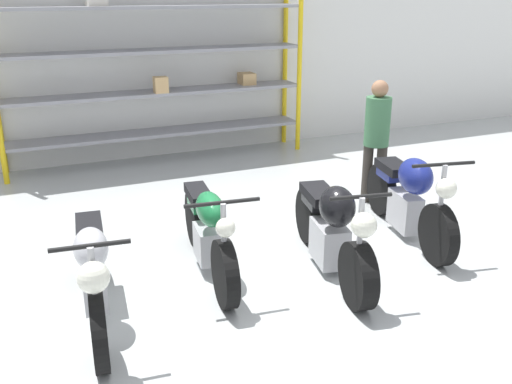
% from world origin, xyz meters
% --- Properties ---
extents(ground_plane, '(30.00, 30.00, 0.00)m').
position_xyz_m(ground_plane, '(0.00, 0.00, 0.00)').
color(ground_plane, '#B2B7B7').
extents(back_wall, '(30.00, 0.08, 3.60)m').
position_xyz_m(back_wall, '(0.00, 4.60, 1.80)').
color(back_wall, white).
rests_on(back_wall, ground_plane).
extents(shelving_rack, '(4.82, 0.63, 2.83)m').
position_xyz_m(shelving_rack, '(-0.03, 4.24, 1.46)').
color(shelving_rack, yellow).
rests_on(shelving_rack, ground_plane).
extents(motorcycle_silver, '(0.56, 2.04, 1.00)m').
position_xyz_m(motorcycle_silver, '(-1.75, -0.24, 0.47)').
color(motorcycle_silver, black).
rests_on(motorcycle_silver, ground_plane).
extents(motorcycle_green, '(0.66, 1.98, 0.98)m').
position_xyz_m(motorcycle_green, '(-0.59, 0.22, 0.44)').
color(motorcycle_green, black).
rests_on(motorcycle_green, ground_plane).
extents(motorcycle_black, '(0.68, 2.03, 1.04)m').
position_xyz_m(motorcycle_black, '(0.54, -0.24, 0.45)').
color(motorcycle_black, black).
rests_on(motorcycle_black, ground_plane).
extents(motorcycle_blue, '(0.73, 2.03, 1.07)m').
position_xyz_m(motorcycle_blue, '(1.75, 0.14, 0.49)').
color(motorcycle_blue, black).
rests_on(motorcycle_blue, ground_plane).
extents(person_browsing, '(0.45, 0.45, 1.61)m').
position_xyz_m(person_browsing, '(2.02, 1.22, 0.94)').
color(person_browsing, '#38332D').
rests_on(person_browsing, ground_plane).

